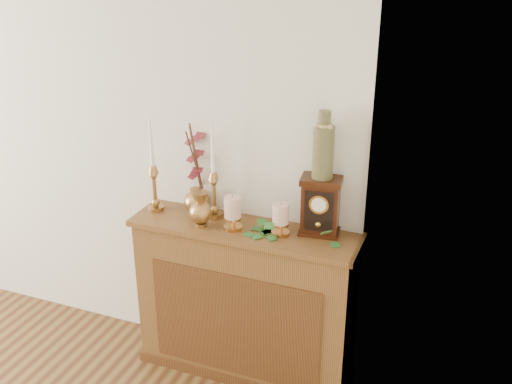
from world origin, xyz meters
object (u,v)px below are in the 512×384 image
at_px(bud_vase, 200,210).
at_px(ginger_jar, 197,170).
at_px(candlestick_left, 154,181).
at_px(candlestick_center, 214,187).
at_px(ceramic_vase, 323,148).
at_px(mantel_clock, 320,206).

relative_size(bud_vase, ginger_jar, 0.37).
bearing_deg(bud_vase, candlestick_left, 164.02).
xyz_separation_m(candlestick_center, ceramic_vase, (0.58, 0.03, 0.28)).
bearing_deg(candlestick_left, bud_vase, -15.98).
height_order(ginger_jar, mantel_clock, ginger_jar).
height_order(mantel_clock, ceramic_vase, ceramic_vase).
relative_size(candlestick_center, ginger_jar, 1.02).
distance_m(candlestick_center, ceramic_vase, 0.65).
bearing_deg(mantel_clock, ceramic_vase, 90.00).
distance_m(candlestick_left, candlestick_center, 0.35).
bearing_deg(mantel_clock, candlestick_center, 175.03).
height_order(candlestick_left, ginger_jar, candlestick_left).
distance_m(bud_vase, mantel_clock, 0.62).
xyz_separation_m(candlestick_center, ginger_jar, (-0.13, 0.05, 0.06)).
bearing_deg(bud_vase, ginger_jar, 120.56).
xyz_separation_m(bud_vase, mantel_clock, (0.60, 0.15, 0.05)).
relative_size(ginger_jar, ceramic_vase, 1.55).
bearing_deg(ceramic_vase, ginger_jar, 177.65).
height_order(candlestick_left, ceramic_vase, ceramic_vase).
bearing_deg(bud_vase, mantel_clock, 14.43).
bearing_deg(mantel_clock, candlestick_left, 176.62).
relative_size(candlestick_left, bud_vase, 2.75).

